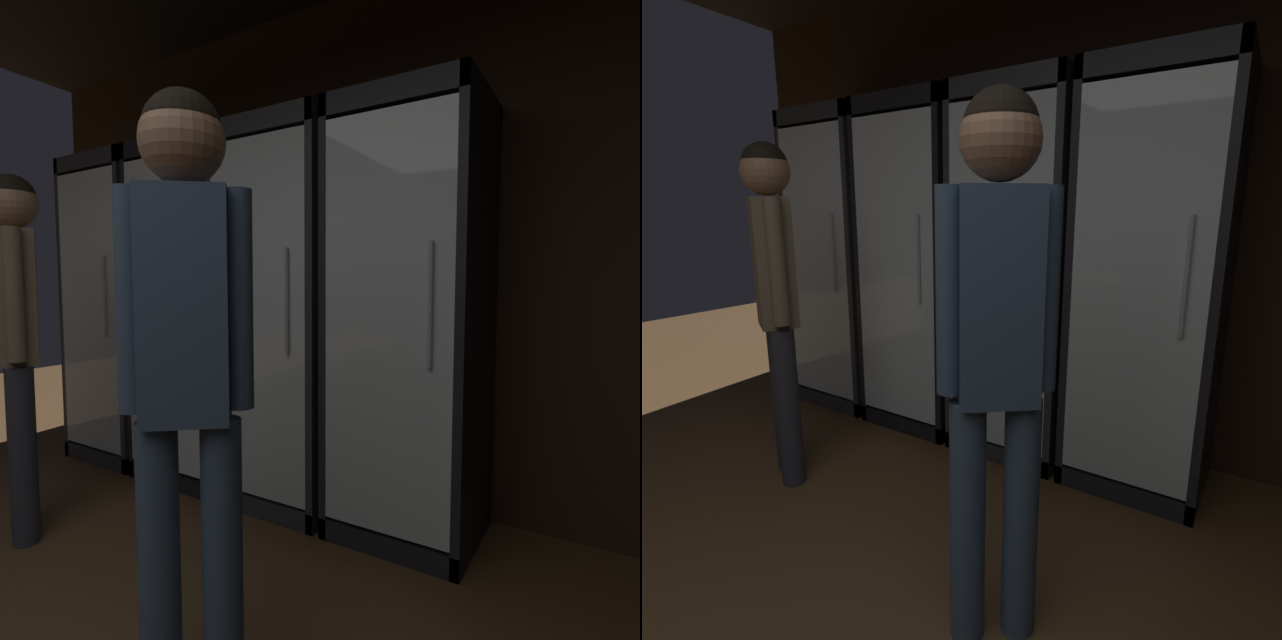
# 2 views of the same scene
# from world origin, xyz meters

# --- Properties ---
(wall_back) EXTENTS (6.00, 0.06, 2.80)m
(wall_back) POSITION_xyz_m (0.00, 3.03, 1.40)
(wall_back) COLOR black
(wall_back) RESTS_ON ground
(cooler_far_left) EXTENTS (0.66, 0.60, 2.03)m
(cooler_far_left) POSITION_xyz_m (-1.94, 2.73, 1.00)
(cooler_far_left) COLOR #2B2B30
(cooler_far_left) RESTS_ON ground
(cooler_left) EXTENTS (0.66, 0.60, 2.03)m
(cooler_left) POSITION_xyz_m (-1.24, 2.74, 0.99)
(cooler_left) COLOR black
(cooler_left) RESTS_ON ground
(cooler_center) EXTENTS (0.66, 0.60, 2.03)m
(cooler_center) POSITION_xyz_m (-0.55, 2.73, 0.99)
(cooler_center) COLOR #2B2B30
(cooler_center) RESTS_ON ground
(cooler_right) EXTENTS (0.66, 0.60, 2.03)m
(cooler_right) POSITION_xyz_m (0.14, 2.73, 0.99)
(cooler_right) COLOR black
(cooler_right) RESTS_ON ground
(shopper_near) EXTENTS (0.33, 0.26, 1.69)m
(shopper_near) POSITION_xyz_m (-1.40, 1.71, 1.05)
(shopper_near) COLOR #2D2D38
(shopper_near) RESTS_ON ground
(shopper_far) EXTENTS (0.29, 0.28, 1.70)m
(shopper_far) POSITION_xyz_m (-0.01, 1.46, 1.05)
(shopper_far) COLOR #384C66
(shopper_far) RESTS_ON ground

